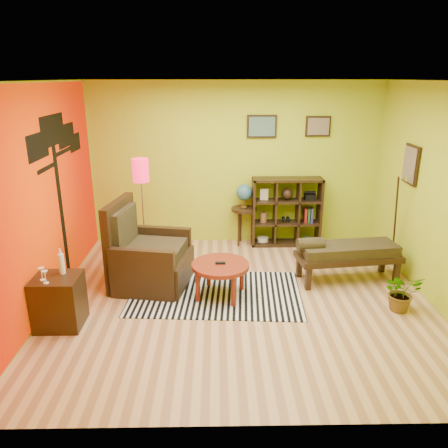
{
  "coord_description": "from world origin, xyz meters",
  "views": [
    {
      "loc": [
        -0.32,
        -5.24,
        2.84
      ],
      "look_at": [
        -0.23,
        0.06,
        1.05
      ],
      "focal_mm": 35.0,
      "sensor_mm": 36.0,
      "label": 1
    }
  ],
  "objects_px": {
    "armchair": "(147,260)",
    "potted_plant": "(401,296)",
    "side_cabinet": "(59,301)",
    "globe_table": "(244,199)",
    "bench": "(346,252)",
    "cube_shelf": "(287,212)",
    "coffee_table": "(220,268)",
    "floor_lamp": "(141,180)"
  },
  "relations": [
    {
      "from": "armchair",
      "to": "potted_plant",
      "type": "xyz_separation_m",
      "value": [
        3.34,
        -0.81,
        -0.17
      ]
    },
    {
      "from": "side_cabinet",
      "to": "globe_table",
      "type": "xyz_separation_m",
      "value": [
        2.36,
        2.65,
        0.5
      ]
    },
    {
      "from": "bench",
      "to": "potted_plant",
      "type": "distance_m",
      "value": 1.02
    },
    {
      "from": "side_cabinet",
      "to": "cube_shelf",
      "type": "relative_size",
      "value": 0.79
    },
    {
      "from": "side_cabinet",
      "to": "bench",
      "type": "bearing_deg",
      "value": 17.08
    },
    {
      "from": "armchair",
      "to": "bench",
      "type": "height_order",
      "value": "armchair"
    },
    {
      "from": "globe_table",
      "to": "armchair",
      "type": "bearing_deg",
      "value": -133.61
    },
    {
      "from": "bench",
      "to": "potted_plant",
      "type": "bearing_deg",
      "value": -60.9
    },
    {
      "from": "coffee_table",
      "to": "armchair",
      "type": "relative_size",
      "value": 0.63
    },
    {
      "from": "side_cabinet",
      "to": "cube_shelf",
      "type": "xyz_separation_m",
      "value": [
        3.11,
        2.63,
        0.28
      ]
    },
    {
      "from": "globe_table",
      "to": "cube_shelf",
      "type": "bearing_deg",
      "value": -1.52
    },
    {
      "from": "armchair",
      "to": "cube_shelf",
      "type": "height_order",
      "value": "armchair"
    },
    {
      "from": "coffee_table",
      "to": "globe_table",
      "type": "distance_m",
      "value": 2.03
    },
    {
      "from": "armchair",
      "to": "potted_plant",
      "type": "relative_size",
      "value": 2.42
    },
    {
      "from": "armchair",
      "to": "cube_shelf",
      "type": "bearing_deg",
      "value": 34.45
    },
    {
      "from": "coffee_table",
      "to": "potted_plant",
      "type": "bearing_deg",
      "value": -10.45
    },
    {
      "from": "coffee_table",
      "to": "potted_plant",
      "type": "xyz_separation_m",
      "value": [
        2.3,
        -0.42,
        -0.21
      ]
    },
    {
      "from": "armchair",
      "to": "cube_shelf",
      "type": "distance_m",
      "value": 2.72
    },
    {
      "from": "side_cabinet",
      "to": "coffee_table",
      "type": "bearing_deg",
      "value": 20.1
    },
    {
      "from": "globe_table",
      "to": "coffee_table",
      "type": "bearing_deg",
      "value": -102.59
    },
    {
      "from": "cube_shelf",
      "to": "coffee_table",
      "type": "bearing_deg",
      "value": -121.73
    },
    {
      "from": "potted_plant",
      "to": "cube_shelf",
      "type": "bearing_deg",
      "value": 115.32
    },
    {
      "from": "cube_shelf",
      "to": "bench",
      "type": "xyz_separation_m",
      "value": [
        0.63,
        -1.48,
        -0.16
      ]
    },
    {
      "from": "coffee_table",
      "to": "globe_table",
      "type": "bearing_deg",
      "value": 77.41
    },
    {
      "from": "globe_table",
      "to": "bench",
      "type": "height_order",
      "value": "globe_table"
    },
    {
      "from": "side_cabinet",
      "to": "globe_table",
      "type": "relative_size",
      "value": 0.87
    },
    {
      "from": "globe_table",
      "to": "cube_shelf",
      "type": "height_order",
      "value": "cube_shelf"
    },
    {
      "from": "coffee_table",
      "to": "side_cabinet",
      "type": "distance_m",
      "value": 2.05
    },
    {
      "from": "side_cabinet",
      "to": "bench",
      "type": "height_order",
      "value": "side_cabinet"
    },
    {
      "from": "side_cabinet",
      "to": "cube_shelf",
      "type": "distance_m",
      "value": 4.08
    },
    {
      "from": "armchair",
      "to": "floor_lamp",
      "type": "bearing_deg",
      "value": 100.77
    },
    {
      "from": "floor_lamp",
      "to": "cube_shelf",
      "type": "relative_size",
      "value": 1.42
    },
    {
      "from": "coffee_table",
      "to": "armchair",
      "type": "distance_m",
      "value": 1.12
    },
    {
      "from": "floor_lamp",
      "to": "globe_table",
      "type": "distance_m",
      "value": 1.92
    },
    {
      "from": "armchair",
      "to": "floor_lamp",
      "type": "relative_size",
      "value": 0.72
    },
    {
      "from": "cube_shelf",
      "to": "potted_plant",
      "type": "height_order",
      "value": "cube_shelf"
    },
    {
      "from": "floor_lamp",
      "to": "globe_table",
      "type": "relative_size",
      "value": 1.56
    },
    {
      "from": "coffee_table",
      "to": "cube_shelf",
      "type": "relative_size",
      "value": 0.64
    },
    {
      "from": "globe_table",
      "to": "potted_plant",
      "type": "height_order",
      "value": "globe_table"
    },
    {
      "from": "globe_table",
      "to": "floor_lamp",
      "type": "bearing_deg",
      "value": -150.77
    },
    {
      "from": "cube_shelf",
      "to": "globe_table",
      "type": "bearing_deg",
      "value": 178.48
    },
    {
      "from": "cube_shelf",
      "to": "bench",
      "type": "bearing_deg",
      "value": -67.02
    }
  ]
}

